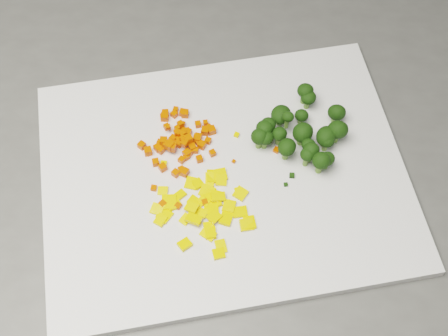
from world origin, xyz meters
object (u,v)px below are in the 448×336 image
(pepper_pile, at_px, (203,209))
(broccoli_pile, at_px, (301,124))
(cutting_board, at_px, (224,175))
(carrot_pile, at_px, (177,136))
(counter_block, at_px, (222,291))

(pepper_pile, distance_m, broccoli_pile, 0.16)
(cutting_board, xyz_separation_m, broccoli_pile, (0.07, 0.08, 0.03))
(cutting_board, relative_size, carrot_pile, 4.50)
(cutting_board, bearing_deg, counter_block, 124.26)
(counter_block, height_order, carrot_pile, carrot_pile)
(counter_block, distance_m, cutting_board, 0.46)
(cutting_board, relative_size, broccoli_pile, 3.75)
(carrot_pile, bearing_deg, counter_block, -9.51)
(cutting_board, bearing_deg, broccoli_pile, 48.40)
(pepper_pile, bearing_deg, cutting_board, 84.97)
(carrot_pile, relative_size, broccoli_pile, 0.83)
(carrot_pile, relative_size, pepper_pile, 0.86)
(cutting_board, distance_m, carrot_pile, 0.07)
(cutting_board, relative_size, pepper_pile, 3.88)
(counter_block, bearing_deg, pepper_pile, -87.67)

